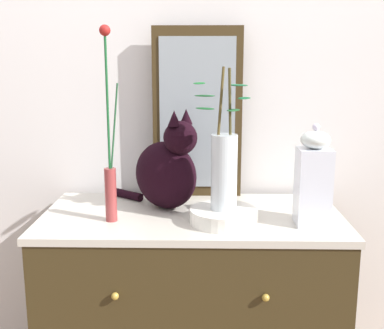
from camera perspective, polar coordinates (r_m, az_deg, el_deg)
wall_back at (r=2.01m, az=0.21°, el=9.99°), size 4.40×0.08×2.60m
sideboard at (r=1.93m, az=-0.00°, el=-17.65°), size 1.07×0.55×0.84m
mirror_leaning at (r=1.93m, az=0.63°, el=6.01°), size 0.35×0.03×0.67m
cat_sitting at (r=1.78m, az=-2.91°, el=-0.59°), size 0.39×0.33×0.37m
vase_slim_green at (r=1.65m, az=-9.57°, el=-0.29°), size 0.06×0.04×0.65m
bowl_porcelain at (r=1.65m, az=3.69°, el=-6.02°), size 0.23×0.23×0.05m
vase_glass_clear at (r=1.61m, az=3.75°, el=-0.38°), size 0.20×0.14×0.47m
jar_lidded_porcelain at (r=1.66m, az=14.00°, el=-1.71°), size 0.11×0.11×0.34m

